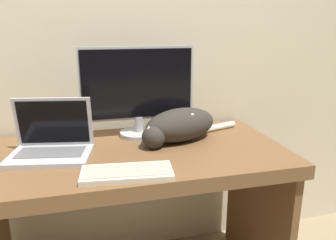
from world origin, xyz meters
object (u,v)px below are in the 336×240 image
object	(u,v)px
monitor	(138,90)
external_keyboard	(127,173)
cat	(179,125)
laptop	(51,145)

from	to	relation	value
monitor	external_keyboard	size ratio (longest dim) A/B	1.59
monitor	external_keyboard	bearing A→B (deg)	-104.76
monitor	cat	distance (m)	0.26
external_keyboard	cat	size ratio (longest dim) A/B	0.64
external_keyboard	monitor	bearing A→B (deg)	81.61
laptop	external_keyboard	size ratio (longest dim) A/B	1.05
laptop	cat	xyz separation A→B (m)	(0.57, 0.05, 0.03)
monitor	cat	xyz separation A→B (m)	(0.17, -0.13, -0.15)
laptop	cat	size ratio (longest dim) A/B	0.66
laptop	external_keyboard	distance (m)	0.39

